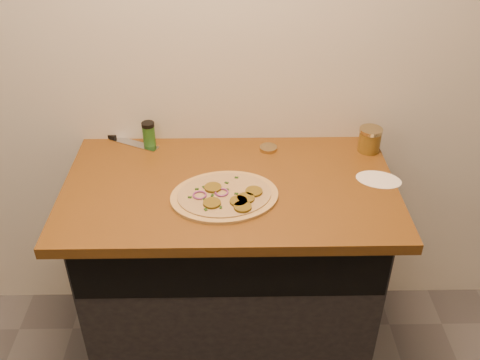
{
  "coord_description": "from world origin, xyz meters",
  "views": [
    {
      "loc": [
        0.01,
        -0.17,
        1.99
      ],
      "look_at": [
        0.04,
        1.37,
        0.95
      ],
      "focal_mm": 40.0,
      "sensor_mm": 36.0,
      "label": 1
    }
  ],
  "objects_px": {
    "pizza": "(225,196)",
    "spice_shaker": "(149,134)",
    "salsa_jar": "(370,140)",
    "chefs_knife": "(118,139)"
  },
  "relations": [
    {
      "from": "pizza",
      "to": "salsa_jar",
      "type": "distance_m",
      "value": 0.65
    },
    {
      "from": "pizza",
      "to": "spice_shaker",
      "type": "distance_m",
      "value": 0.48
    },
    {
      "from": "pizza",
      "to": "chefs_knife",
      "type": "height_order",
      "value": "pizza"
    },
    {
      "from": "pizza",
      "to": "spice_shaker",
      "type": "xyz_separation_m",
      "value": [
        -0.31,
        0.37,
        0.04
      ]
    },
    {
      "from": "pizza",
      "to": "spice_shaker",
      "type": "relative_size",
      "value": 4.16
    },
    {
      "from": "pizza",
      "to": "salsa_jar",
      "type": "height_order",
      "value": "salsa_jar"
    },
    {
      "from": "chefs_knife",
      "to": "spice_shaker",
      "type": "relative_size",
      "value": 2.9
    },
    {
      "from": "salsa_jar",
      "to": "chefs_knife",
      "type": "bearing_deg",
      "value": 174.33
    },
    {
      "from": "salsa_jar",
      "to": "spice_shaker",
      "type": "height_order",
      "value": "spice_shaker"
    },
    {
      "from": "pizza",
      "to": "spice_shaker",
      "type": "bearing_deg",
      "value": 129.85
    }
  ]
}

